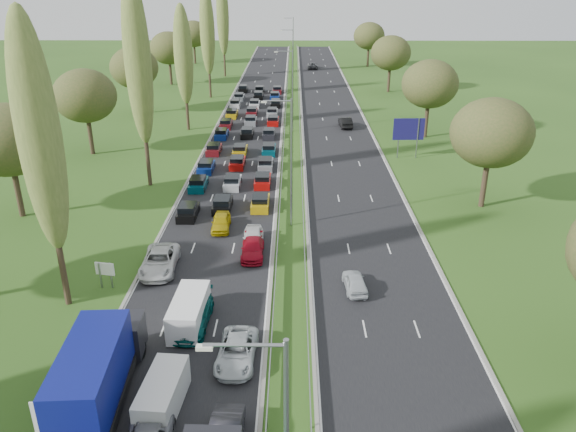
{
  "coord_description": "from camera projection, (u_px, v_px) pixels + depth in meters",
  "views": [
    {
      "loc": [
        4.69,
        -5.58,
        21.73
      ],
      "look_at": [
        4.21,
        41.69,
        1.5
      ],
      "focal_mm": 35.0,
      "sensor_mm": 36.0,
      "label": 1
    }
  ],
  "objects": [
    {
      "name": "traffic_queue_fill",
      "position": [
        248.0,
        129.0,
        85.0
      ],
      "size": [
        9.1,
        68.99,
        0.8
      ],
      "color": "black",
      "rests_on": "ground"
    },
    {
      "name": "white_van_rear",
      "position": [
        190.0,
        310.0,
        37.72
      ],
      "size": [
        2.03,
        5.19,
        2.09
      ],
      "rotation": [
        0.0,
        0.0,
        -0.04
      ],
      "color": "white",
      "rests_on": "near_carriageway"
    },
    {
      "name": "near_car_10",
      "position": [
        237.0,
        351.0,
        34.13
      ],
      "size": [
        2.51,
        5.06,
        1.38
      ],
      "primitive_type": "imported",
      "rotation": [
        0.0,
        0.0,
        -0.04
      ],
      "color": "#B4BBBE",
      "rests_on": "near_carriageway"
    },
    {
      "name": "blue_lorry",
      "position": [
        98.0,
        370.0,
        30.29
      ],
      "size": [
        2.75,
        9.9,
        4.18
      ],
      "rotation": [
        0.0,
        0.0,
        0.06
      ],
      "color": "black",
      "rests_on": "near_carriageway"
    },
    {
      "name": "near_car_2",
      "position": [
        160.0,
        261.0,
        44.75
      ],
      "size": [
        2.94,
        5.88,
        1.6
      ],
      "primitive_type": "imported",
      "rotation": [
        0.0,
        0.0,
        0.05
      ],
      "color": "silver",
      "rests_on": "near_carriageway"
    },
    {
      "name": "far_car_1",
      "position": [
        345.0,
        122.0,
        87.39
      ],
      "size": [
        2.01,
        4.93,
        1.59
      ],
      "primitive_type": "imported",
      "rotation": [
        0.0,
        0.0,
        3.21
      ],
      "color": "black",
      "rests_on": "far_carriageway"
    },
    {
      "name": "far_car_0",
      "position": [
        355.0,
        282.0,
        41.97
      ],
      "size": [
        1.82,
        3.93,
        1.3
      ],
      "primitive_type": "imported",
      "rotation": [
        0.0,
        0.0,
        3.22
      ],
      "color": "silver",
      "rests_on": "far_carriageway"
    },
    {
      "name": "near_car_11",
      "position": [
        253.0,
        248.0,
        47.13
      ],
      "size": [
        1.94,
        4.61,
        1.33
      ],
      "primitive_type": "imported",
      "rotation": [
        0.0,
        0.0,
        0.02
      ],
      "color": "maroon",
      "rests_on": "near_carriageway"
    },
    {
      "name": "near_car_12",
      "position": [
        253.0,
        237.0,
        48.92
      ],
      "size": [
        1.91,
        4.44,
        1.49
      ],
      "primitive_type": "imported",
      "rotation": [
        0.0,
        0.0,
        0.03
      ],
      "color": "silver",
      "rests_on": "near_carriageway"
    },
    {
      "name": "far_carriageway",
      "position": [
        335.0,
        124.0,
        89.46
      ],
      "size": [
        10.5,
        215.0,
        0.04
      ],
      "primitive_type": "cube",
      "color": "black",
      "rests_on": "ground"
    },
    {
      "name": "white_van_front",
      "position": [
        163.0,
        392.0,
        30.44
      ],
      "size": [
        1.85,
        4.72,
        1.9
      ],
      "rotation": [
        0.0,
        0.0,
        -0.08
      ],
      "color": "silver",
      "rests_on": "near_carriageway"
    },
    {
      "name": "near_car_7",
      "position": [
        193.0,
        315.0,
        37.63
      ],
      "size": [
        2.44,
        5.61,
        1.61
      ],
      "primitive_type": "imported",
      "rotation": [
        0.0,
        0.0,
        -0.03
      ],
      "color": "#044947",
      "rests_on": "near_carriageway"
    },
    {
      "name": "near_car_8",
      "position": [
        221.0,
        222.0,
        52.09
      ],
      "size": [
        1.81,
        4.21,
        1.41
      ],
      "primitive_type": "imported",
      "rotation": [
        0.0,
        0.0,
        0.03
      ],
      "color": "#B49C0C",
      "rests_on": "near_carriageway"
    },
    {
      "name": "info_sign",
      "position": [
        105.0,
        272.0,
        42.0
      ],
      "size": [
        1.49,
        0.38,
        2.1
      ],
      "color": "gray",
      "rests_on": "ground"
    },
    {
      "name": "poplar_row",
      "position": [
        167.0,
        56.0,
        71.62
      ],
      "size": [
        2.8,
        127.8,
        22.44
      ],
      "color": "#2D2116",
      "rests_on": "ground"
    },
    {
      "name": "woodland_left",
      "position": [
        75.0,
        101.0,
        68.48
      ],
      "size": [
        8.0,
        166.0,
        11.1
      ],
      "color": "#2D2116",
      "rests_on": "ground"
    },
    {
      "name": "central_reservation",
      "position": [
        292.0,
        121.0,
        89.31
      ],
      "size": [
        2.36,
        215.0,
        0.32
      ],
      "color": "gray",
      "rests_on": "ground"
    },
    {
      "name": "direction_sign",
      "position": [
        409.0,
        131.0,
        71.56
      ],
      "size": [
        4.0,
        0.28,
        5.2
      ],
      "color": "gray",
      "rests_on": "ground"
    },
    {
      "name": "woodland_right",
      "position": [
        444.0,
        96.0,
        71.77
      ],
      "size": [
        8.0,
        153.0,
        11.1
      ],
      "color": "#2D2116",
      "rests_on": "ground"
    },
    {
      "name": "lamp_columns",
      "position": [
        292.0,
        92.0,
        83.03
      ],
      "size": [
        0.18,
        140.18,
        12.0
      ],
      "color": "gray",
      "rests_on": "ground"
    },
    {
      "name": "ground",
      "position": [
        292.0,
        128.0,
        87.23
      ],
      "size": [
        260.0,
        260.0,
        0.0
      ],
      "primitive_type": "plane",
      "color": "#294C17",
      "rests_on": "ground"
    },
    {
      "name": "near_carriageway",
      "position": [
        250.0,
        124.0,
        89.59
      ],
      "size": [
        10.5,
        215.0,
        0.04
      ],
      "primitive_type": "cube",
      "color": "black",
      "rests_on": "ground"
    },
    {
      "name": "far_car_2",
      "position": [
        312.0,
        65.0,
        143.34
      ],
      "size": [
        2.66,
        5.57,
        1.53
      ],
      "primitive_type": "imported",
      "rotation": [
        0.0,
        0.0,
        3.16
      ],
      "color": "slate",
      "rests_on": "far_carriageway"
    }
  ]
}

